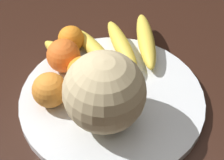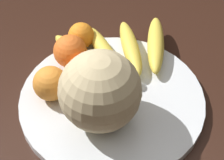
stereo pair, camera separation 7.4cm
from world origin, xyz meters
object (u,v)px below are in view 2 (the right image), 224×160
(fruit_bowl, at_px, (112,99))
(orange_front_left, at_px, (51,83))
(orange_mid_center, at_px, (86,69))
(orange_back_left, at_px, (81,35))
(banana_bunch, at_px, (118,51))
(melon, at_px, (100,91))
(kitchen_table, at_px, (91,127))
(orange_front_right, at_px, (70,51))

(fruit_bowl, relative_size, orange_front_left, 5.37)
(orange_mid_center, xyz_separation_m, orange_back_left, (-0.08, 0.08, -0.00))
(banana_bunch, bearing_deg, orange_mid_center, 119.21)
(orange_front_left, bearing_deg, orange_mid_center, 71.21)
(melon, bearing_deg, orange_back_left, 140.84)
(kitchen_table, distance_m, banana_bunch, 0.18)
(orange_front_left, distance_m, orange_front_right, 0.10)
(banana_bunch, bearing_deg, kitchen_table, 136.46)
(orange_front_left, relative_size, orange_mid_center, 1.09)
(orange_front_left, distance_m, orange_back_left, 0.17)
(melon, bearing_deg, orange_front_right, 152.28)
(kitchen_table, bearing_deg, melon, -27.03)
(orange_front_right, bearing_deg, orange_front_left, -70.51)
(melon, xyz_separation_m, orange_mid_center, (-0.09, 0.06, -0.05))
(melon, relative_size, orange_front_left, 2.16)
(orange_back_left, bearing_deg, orange_mid_center, -43.86)
(orange_front_right, height_order, orange_mid_center, orange_front_right)
(fruit_bowl, xyz_separation_m, melon, (0.02, -0.06, 0.09))
(kitchen_table, xyz_separation_m, banana_bunch, (-0.03, 0.13, 0.13))
(fruit_bowl, height_order, orange_mid_center, orange_mid_center)
(orange_front_right, relative_size, orange_mid_center, 1.13)
(fruit_bowl, bearing_deg, banana_bunch, 121.08)
(banana_bunch, xyz_separation_m, orange_front_left, (-0.04, -0.18, 0.02))
(melon, distance_m, banana_bunch, 0.19)
(melon, xyz_separation_m, orange_back_left, (-0.17, 0.14, -0.05))
(fruit_bowl, xyz_separation_m, orange_mid_center, (-0.07, 0.00, 0.04))
(orange_front_right, distance_m, orange_back_left, 0.07)
(kitchen_table, relative_size, orange_front_left, 21.10)
(banana_bunch, xyz_separation_m, orange_back_left, (-0.09, -0.02, 0.01))
(banana_bunch, bearing_deg, melon, 151.88)
(fruit_bowl, bearing_deg, orange_back_left, 151.79)
(banana_bunch, bearing_deg, orange_front_left, 113.65)
(kitchen_table, bearing_deg, orange_front_right, 151.90)
(melon, bearing_deg, kitchen_table, 152.97)
(orange_back_left, bearing_deg, melon, -39.16)
(kitchen_table, distance_m, orange_front_right, 0.18)
(kitchen_table, relative_size, banana_bunch, 5.38)
(fruit_bowl, height_order, orange_back_left, orange_back_left)
(banana_bunch, relative_size, orange_back_left, 4.62)
(fruit_bowl, distance_m, melon, 0.10)
(orange_front_right, relative_size, orange_back_left, 1.21)
(orange_mid_center, bearing_deg, kitchen_table, -42.90)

